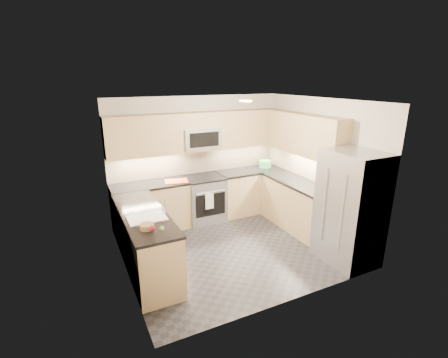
{
  "coord_description": "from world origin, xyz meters",
  "views": [
    {
      "loc": [
        -2.36,
        -4.47,
        2.84
      ],
      "look_at": [
        0.0,
        0.35,
        1.15
      ],
      "focal_mm": 26.0,
      "sensor_mm": 36.0,
      "label": 1
    }
  ],
  "objects_px": {
    "gas_range": "(204,199)",
    "microwave": "(201,138)",
    "refrigerator": "(350,208)",
    "fruit_basket": "(147,227)",
    "cutting_board": "(176,181)",
    "utensil_bowl": "(265,164)"
  },
  "relations": [
    {
      "from": "gas_range",
      "to": "microwave",
      "type": "relative_size",
      "value": 1.2
    },
    {
      "from": "fruit_basket",
      "to": "utensil_bowl",
      "type": "bearing_deg",
      "value": 31.82
    },
    {
      "from": "gas_range",
      "to": "refrigerator",
      "type": "bearing_deg",
      "value": -59.12
    },
    {
      "from": "cutting_board",
      "to": "fruit_basket",
      "type": "distance_m",
      "value": 2.03
    },
    {
      "from": "refrigerator",
      "to": "gas_range",
      "type": "bearing_deg",
      "value": 120.88
    },
    {
      "from": "refrigerator",
      "to": "utensil_bowl",
      "type": "bearing_deg",
      "value": 88.73
    },
    {
      "from": "refrigerator",
      "to": "fruit_basket",
      "type": "distance_m",
      "value": 3.08
    },
    {
      "from": "microwave",
      "to": "cutting_board",
      "type": "bearing_deg",
      "value": -162.2
    },
    {
      "from": "gas_range",
      "to": "cutting_board",
      "type": "height_order",
      "value": "cutting_board"
    },
    {
      "from": "refrigerator",
      "to": "cutting_board",
      "type": "distance_m",
      "value": 3.12
    },
    {
      "from": "gas_range",
      "to": "fruit_basket",
      "type": "relative_size",
      "value": 4.75
    },
    {
      "from": "cutting_board",
      "to": "fruit_basket",
      "type": "xyz_separation_m",
      "value": [
        -0.98,
        -1.78,
        0.03
      ]
    },
    {
      "from": "microwave",
      "to": "cutting_board",
      "type": "height_order",
      "value": "microwave"
    },
    {
      "from": "gas_range",
      "to": "microwave",
      "type": "distance_m",
      "value": 1.25
    },
    {
      "from": "gas_range",
      "to": "refrigerator",
      "type": "relative_size",
      "value": 0.51
    },
    {
      "from": "utensil_bowl",
      "to": "cutting_board",
      "type": "distance_m",
      "value": 2.1
    },
    {
      "from": "refrigerator",
      "to": "cutting_board",
      "type": "height_order",
      "value": "refrigerator"
    },
    {
      "from": "cutting_board",
      "to": "fruit_basket",
      "type": "relative_size",
      "value": 2.24
    },
    {
      "from": "refrigerator",
      "to": "utensil_bowl",
      "type": "relative_size",
      "value": 6.92
    },
    {
      "from": "microwave",
      "to": "fruit_basket",
      "type": "distance_m",
      "value": 2.62
    },
    {
      "from": "gas_range",
      "to": "utensil_bowl",
      "type": "height_order",
      "value": "utensil_bowl"
    },
    {
      "from": "utensil_bowl",
      "to": "fruit_basket",
      "type": "bearing_deg",
      "value": -148.18
    }
  ]
}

